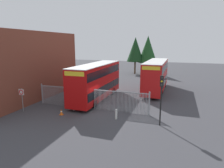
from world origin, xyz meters
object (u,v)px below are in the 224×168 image
Objects in this scene: double_decker_bus_near_gate at (96,80)px; traffic_cone_by_gate at (61,112)px; speed_limit_sign_post at (22,95)px; bollard_center_front at (116,114)px; bollard_near_left at (74,106)px; traffic_light_kerbside at (161,91)px; double_decker_bus_behind_fence_left at (156,75)px.

double_decker_bus_near_gate is 18.32× the size of traffic_cone_by_gate.
speed_limit_sign_post reaches higher than traffic_cone_by_gate.
bollard_near_left is at bearing 169.22° from bollard_center_front.
traffic_cone_by_gate is at bearing -100.20° from double_decker_bus_near_gate.
bollard_center_front is (4.32, -5.55, -1.95)m from double_decker_bus_near_gate.
traffic_light_kerbside is at bearing -7.21° from bollard_near_left.
bollard_near_left is at bearing -121.64° from double_decker_bus_behind_fence_left.
bollard_center_front is (4.98, -0.95, 0.00)m from bollard_near_left.
double_decker_bus_near_gate is at bearing -133.10° from double_decker_bus_behind_fence_left.
double_decker_bus_near_gate is at bearing 145.27° from traffic_light_kerbside.
double_decker_bus_behind_fence_left is 15.19m from traffic_cone_by_gate.
double_decker_bus_near_gate is at bearing 81.89° from bollard_near_left.
speed_limit_sign_post reaches higher than bollard_center_front.
double_decker_bus_behind_fence_left reaches higher than bollard_center_front.
double_decker_bus_near_gate reaches higher than speed_limit_sign_post.
speed_limit_sign_post is 0.56× the size of traffic_light_kerbside.
traffic_light_kerbside is (8.93, -1.13, 2.51)m from bollard_near_left.
traffic_light_kerbside is (13.68, 0.87, 1.21)m from speed_limit_sign_post.
traffic_light_kerbside is (8.28, -5.74, 0.56)m from double_decker_bus_near_gate.
speed_limit_sign_post is at bearing -174.57° from traffic_cone_by_gate.
bollard_center_front is at bearing -10.78° from bollard_near_left.
traffic_cone_by_gate is (-7.50, -13.03, -2.13)m from double_decker_bus_behind_fence_left.
bollard_center_front is at bearing -99.49° from double_decker_bus_behind_fence_left.
bollard_center_front is 4.69m from traffic_light_kerbside.
double_decker_bus_near_gate is 8.56m from speed_limit_sign_post.
bollard_center_front is 0.22× the size of traffic_light_kerbside.
double_decker_bus_behind_fence_left reaches higher than bollard_near_left.
double_decker_bus_near_gate and double_decker_bus_behind_fence_left have the same top height.
bollard_center_front is 5.48m from traffic_cone_by_gate.
speed_limit_sign_post is (-5.40, -6.61, -0.65)m from double_decker_bus_near_gate.
speed_limit_sign_post is at bearing -129.26° from double_decker_bus_near_gate.
double_decker_bus_near_gate is 11.38× the size of bollard_near_left.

